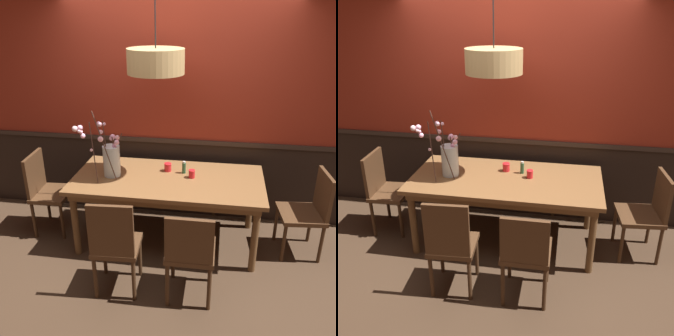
{
  "view_description": "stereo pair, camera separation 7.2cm",
  "coord_description": "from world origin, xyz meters",
  "views": [
    {
      "loc": [
        0.54,
        -3.41,
        2.38
      ],
      "look_at": [
        0.0,
        0.0,
        0.88
      ],
      "focal_mm": 39.12,
      "sensor_mm": 36.0,
      "label": 1
    },
    {
      "loc": [
        0.61,
        -3.4,
        2.38
      ],
      "look_at": [
        0.0,
        0.0,
        0.88
      ],
      "focal_mm": 39.12,
      "sensor_mm": 36.0,
      "label": 2
    }
  ],
  "objects": [
    {
      "name": "ground_plane",
      "position": [
        0.0,
        0.0,
        0.0
      ],
      "size": [
        24.0,
        24.0,
        0.0
      ],
      "primitive_type": "plane",
      "color": "#422D1E"
    },
    {
      "name": "back_wall",
      "position": [
        0.0,
        0.67,
        1.45
      ],
      "size": [
        5.04,
        0.14,
        2.92
      ],
      "color": "black",
      "rests_on": "ground"
    },
    {
      "name": "dining_table",
      "position": [
        0.0,
        0.0,
        0.68
      ],
      "size": [
        1.97,
        0.97,
        0.76
      ],
      "color": "brown",
      "rests_on": "ground"
    },
    {
      "name": "chair_far_side_right",
      "position": [
        0.3,
        0.88,
        0.53
      ],
      "size": [
        0.48,
        0.46,
        0.94
      ],
      "color": "#4C301C",
      "rests_on": "ground"
    },
    {
      "name": "chair_head_west_end",
      "position": [
        -1.4,
        0.02,
        0.53
      ],
      "size": [
        0.41,
        0.48,
        0.93
      ],
      "color": "#4C301C",
      "rests_on": "ground"
    },
    {
      "name": "chair_head_east_end",
      "position": [
        1.45,
        0.01,
        0.51
      ],
      "size": [
        0.47,
        0.48,
        0.91
      ],
      "color": "#4C301C",
      "rests_on": "ground"
    },
    {
      "name": "chair_far_side_left",
      "position": [
        -0.28,
        0.92,
        0.52
      ],
      "size": [
        0.47,
        0.42,
        0.92
      ],
      "color": "#4C301C",
      "rests_on": "ground"
    },
    {
      "name": "chair_near_side_left",
      "position": [
        -0.33,
        -0.88,
        0.53
      ],
      "size": [
        0.43,
        0.42,
        0.95
      ],
      "color": "#4C301C",
      "rests_on": "ground"
    },
    {
      "name": "chair_near_side_right",
      "position": [
        0.32,
        -0.87,
        0.51
      ],
      "size": [
        0.42,
        0.43,
        0.89
      ],
      "color": "#4C301C",
      "rests_on": "ground"
    },
    {
      "name": "vase_with_blossoms",
      "position": [
        -0.6,
        -0.03,
        0.95
      ],
      "size": [
        0.43,
        0.38,
        0.72
      ],
      "color": "silver",
      "rests_on": "dining_table"
    },
    {
      "name": "candle_holder_nearer_center",
      "position": [
        0.24,
        0.05,
        0.81
      ],
      "size": [
        0.07,
        0.07,
        0.09
      ],
      "color": "red",
      "rests_on": "dining_table"
    },
    {
      "name": "candle_holder_nearer_edge",
      "position": [
        -0.03,
        0.18,
        0.81
      ],
      "size": [
        0.08,
        0.08,
        0.09
      ],
      "color": "red",
      "rests_on": "dining_table"
    },
    {
      "name": "condiment_bottle",
      "position": [
        0.15,
        0.15,
        0.83
      ],
      "size": [
        0.04,
        0.04,
        0.13
      ],
      "color": "#2D5633",
      "rests_on": "dining_table"
    },
    {
      "name": "pendant_lamp",
      "position": [
        -0.12,
        0.05,
        1.93
      ],
      "size": [
        0.54,
        0.54,
        1.1
      ],
      "color": "tan"
    }
  ]
}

